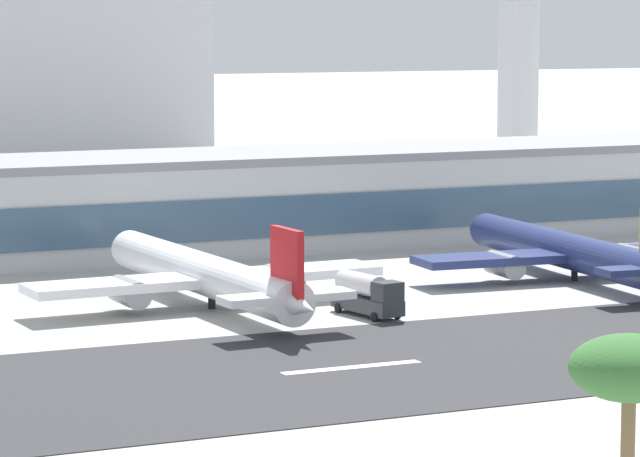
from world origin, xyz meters
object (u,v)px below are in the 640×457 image
Objects in this scene: terminal_building at (247,199)px; airliner_gold_tail_gate_2 at (574,253)px; airliner_red_tail_gate_1 at (210,277)px; service_fuel_truck_0 at (368,295)px; control_tower at (519,25)px; palm_tree_3 at (629,376)px.

terminal_building is 3.84× the size of airliner_gold_tail_gate_2.
airliner_red_tail_gate_1 is 1.04× the size of airliner_gold_tail_gate_2.
airliner_red_tail_gate_1 reaches higher than airliner_gold_tail_gate_2.
airliner_gold_tail_gate_2 is 5.03× the size of service_fuel_truck_0.
airliner_gold_tail_gate_2 is at bearing -91.62° from airliner_red_tail_gate_1.
control_tower is 122.67m from service_fuel_truck_0.
terminal_building is at bearing 74.64° from palm_tree_3.
airliner_red_tail_gate_1 is 5.23× the size of service_fuel_truck_0.
airliner_gold_tail_gate_2 is (41.44, 0.39, -0.12)m from airliner_red_tail_gate_1.
palm_tree_3 is at bearing 168.02° from airliner_red_tail_gate_1.
terminal_building is 19.31× the size of service_fuel_truck_0.
palm_tree_3 reaches higher than airliner_red_tail_gate_1.
airliner_red_tail_gate_1 is 92.88m from palm_tree_3.
control_tower reaches higher than service_fuel_truck_0.
airliner_gold_tail_gate_2 is 31.47m from service_fuel_truck_0.
terminal_building is 3.70× the size of control_tower.
airliner_red_tail_gate_1 is at bearing 80.19° from palm_tree_3.
palm_tree_3 is (-36.00, -131.09, 6.44)m from terminal_building.
terminal_building is at bearing -29.00° from airliner_red_tail_gate_1.
terminal_building is 81.90m from control_tower.
service_fuel_truck_0 is (-73.90, -94.76, -24.61)m from control_tower.
terminal_building is 136.10m from palm_tree_3.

